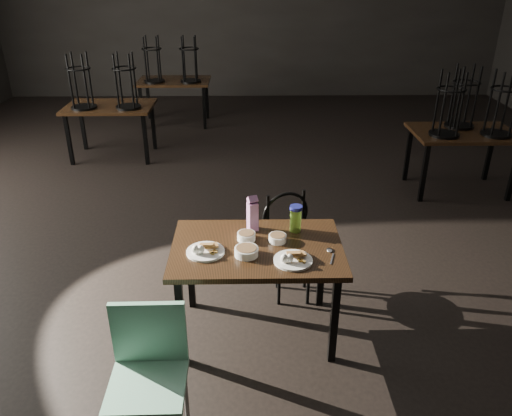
{
  "coord_description": "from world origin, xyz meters",
  "views": [
    {
      "loc": [
        -0.08,
        -4.47,
        2.54
      ],
      "look_at": [
        -0.02,
        -1.06,
        0.85
      ],
      "focal_mm": 35.0,
      "sensor_mm": 36.0,
      "label": 1
    }
  ],
  "objects_px": {
    "juice_carton": "(253,214)",
    "water_bottle": "(296,218)",
    "school_chair": "(148,369)",
    "bentwood_chair": "(290,238)",
    "main_table": "(257,256)"
  },
  "relations": [
    {
      "from": "juice_carton",
      "to": "water_bottle",
      "type": "height_order",
      "value": "juice_carton"
    },
    {
      "from": "water_bottle",
      "to": "juice_carton",
      "type": "bearing_deg",
      "value": 175.86
    },
    {
      "from": "juice_carton",
      "to": "school_chair",
      "type": "height_order",
      "value": "juice_carton"
    },
    {
      "from": "water_bottle",
      "to": "bentwood_chair",
      "type": "bearing_deg",
      "value": 91.23
    },
    {
      "from": "main_table",
      "to": "juice_carton",
      "type": "xyz_separation_m",
      "value": [
        -0.03,
        0.24,
        0.21
      ]
    },
    {
      "from": "main_table",
      "to": "bentwood_chair",
      "type": "distance_m",
      "value": 0.6
    },
    {
      "from": "water_bottle",
      "to": "school_chair",
      "type": "xyz_separation_m",
      "value": [
        -0.9,
        -1.16,
        -0.32
      ]
    },
    {
      "from": "water_bottle",
      "to": "bentwood_chair",
      "type": "xyz_separation_m",
      "value": [
        -0.01,
        0.29,
        -0.33
      ]
    },
    {
      "from": "main_table",
      "to": "water_bottle",
      "type": "xyz_separation_m",
      "value": [
        0.29,
        0.22,
        0.18
      ]
    },
    {
      "from": "main_table",
      "to": "school_chair",
      "type": "relative_size",
      "value": 1.34
    },
    {
      "from": "water_bottle",
      "to": "bentwood_chair",
      "type": "height_order",
      "value": "water_bottle"
    },
    {
      "from": "main_table",
      "to": "school_chair",
      "type": "xyz_separation_m",
      "value": [
        -0.61,
        -0.94,
        -0.13
      ]
    },
    {
      "from": "juice_carton",
      "to": "water_bottle",
      "type": "bearing_deg",
      "value": -4.14
    },
    {
      "from": "water_bottle",
      "to": "school_chair",
      "type": "relative_size",
      "value": 0.23
    },
    {
      "from": "juice_carton",
      "to": "water_bottle",
      "type": "xyz_separation_m",
      "value": [
        0.32,
        -0.02,
        -0.02
      ]
    }
  ]
}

